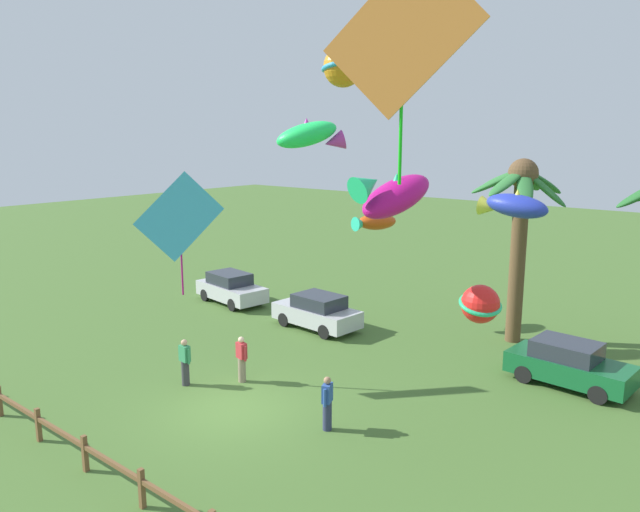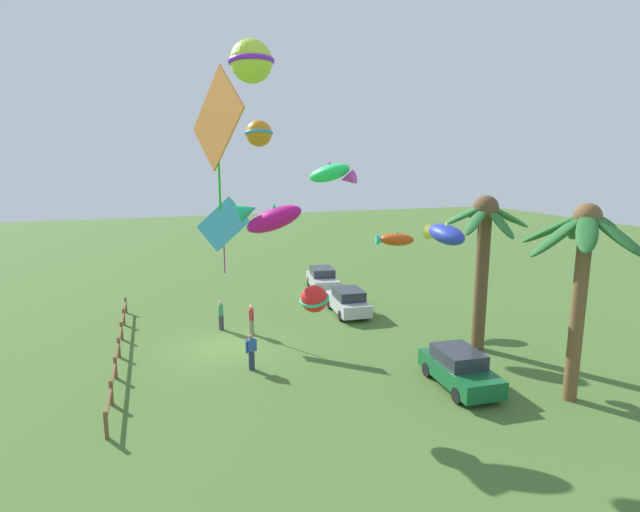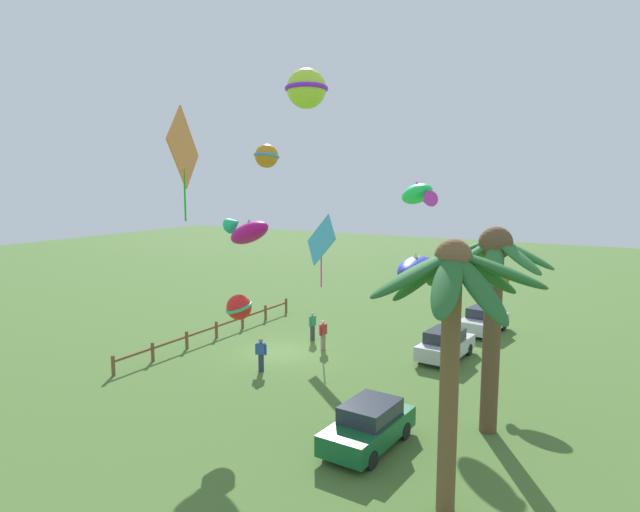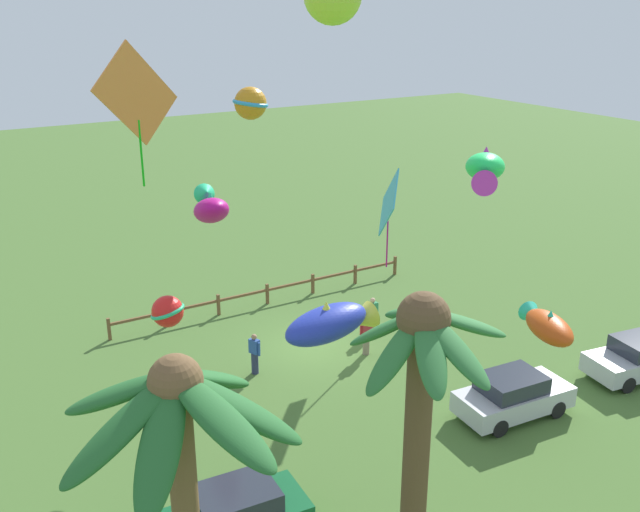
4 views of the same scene
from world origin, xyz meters
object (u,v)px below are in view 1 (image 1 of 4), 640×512
(parked_car_0, at_px, (317,312))
(kite_diamond_5, at_px, (403,38))
(spectator_2, at_px, (242,359))
(kite_fish_6, at_px, (375,222))
(kite_fish_3, at_px, (392,194))
(kite_ball_7, at_px, (343,67))
(kite_ball_0, at_px, (480,304))
(parked_car_1, at_px, (569,364))
(kite_fish_1, at_px, (311,135))
(spectator_0, at_px, (185,362))
(kite_fish_8, at_px, (513,206))
(kite_diamond_4, at_px, (180,218))
(palm_tree_0, at_px, (520,211))
(spectator_1, at_px, (327,403))
(parked_car_2, at_px, (231,288))

(parked_car_0, xyz_separation_m, kite_diamond_5, (9.20, -8.37, 9.37))
(spectator_2, height_order, kite_fish_6, kite_fish_6)
(kite_fish_3, distance_m, kite_ball_7, 3.54)
(kite_ball_0, bearing_deg, kite_diamond_5, -99.69)
(parked_car_1, bearing_deg, kite_fish_1, -168.50)
(spectator_0, bearing_deg, kite_fish_8, 49.76)
(parked_car_1, bearing_deg, kite_diamond_4, -142.99)
(kite_diamond_5, bearing_deg, kite_ball_0, 80.31)
(palm_tree_0, height_order, spectator_0, palm_tree_0)
(parked_car_0, distance_m, spectator_1, 9.20)
(kite_ball_0, distance_m, kite_diamond_4, 9.95)
(palm_tree_0, distance_m, kite_fish_1, 8.66)
(kite_fish_3, bearing_deg, kite_fish_1, 144.19)
(parked_car_0, xyz_separation_m, spectator_0, (0.47, -7.44, 0.06))
(spectator_2, bearing_deg, spectator_1, -10.94)
(spectator_1, distance_m, spectator_2, 4.45)
(kite_fish_6, relative_size, kite_ball_7, 1.87)
(parked_car_1, relative_size, kite_fish_8, 1.59)
(parked_car_2, bearing_deg, kite_diamond_5, -30.24)
(parked_car_1, relative_size, kite_fish_1, 1.49)
(parked_car_1, bearing_deg, kite_ball_0, -95.80)
(kite_diamond_4, height_order, kite_diamond_5, kite_diamond_5)
(palm_tree_0, height_order, kite_diamond_4, palm_tree_0)
(parked_car_1, distance_m, kite_fish_8, 5.65)
(palm_tree_0, relative_size, parked_car_1, 1.83)
(kite_ball_7, bearing_deg, kite_ball_0, 17.71)
(palm_tree_0, relative_size, spectator_0, 4.61)
(parked_car_0, height_order, kite_ball_7, kite_ball_7)
(parked_car_0, xyz_separation_m, kite_fish_3, (7.72, -6.33, 5.99))
(parked_car_1, xyz_separation_m, kite_fish_3, (-2.61, -6.95, 5.99))
(kite_diamond_4, xyz_separation_m, kite_fish_6, (1.32, 9.30, -1.02))
(spectator_0, xyz_separation_m, kite_fish_8, (7.37, 8.71, 4.97))
(parked_car_2, bearing_deg, parked_car_0, -4.18)
(parked_car_0, bearing_deg, kite_fish_8, 9.17)
(kite_diamond_4, relative_size, kite_fish_8, 1.62)
(spectator_1, distance_m, kite_fish_3, 6.18)
(kite_fish_1, relative_size, kite_fish_3, 0.98)
(parked_car_2, xyz_separation_m, kite_fish_8, (13.74, 0.83, 5.03))
(palm_tree_0, distance_m, kite_fish_3, 10.26)
(palm_tree_0, bearing_deg, kite_diamond_5, -80.34)
(kite_fish_1, height_order, kite_fish_8, kite_fish_1)
(spectator_0, bearing_deg, kite_fish_3, 8.72)
(spectator_2, bearing_deg, parked_car_1, 37.73)
(parked_car_1, distance_m, kite_fish_6, 9.82)
(spectator_1, bearing_deg, kite_fish_6, 117.23)
(kite_fish_1, distance_m, kite_ball_7, 7.59)
(kite_fish_3, bearing_deg, kite_ball_7, -178.39)
(kite_diamond_5, height_order, kite_ball_7, kite_diamond_5)
(kite_ball_0, distance_m, kite_fish_8, 7.00)
(kite_fish_6, bearing_deg, parked_car_2, -166.37)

